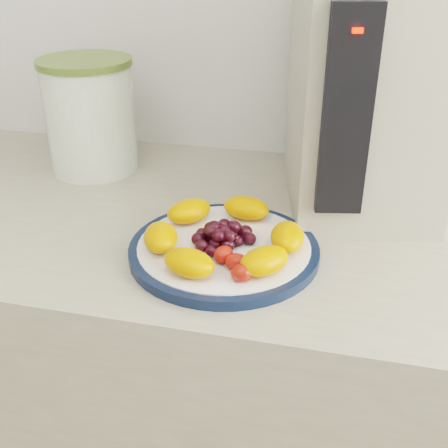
# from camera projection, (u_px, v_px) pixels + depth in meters

# --- Properties ---
(counter) EXTENTS (3.50, 0.60, 0.90)m
(counter) POSITION_uv_depth(u_px,v_px,m) (202.00, 409.00, 1.14)
(counter) COLOR #AAA38A
(counter) RESTS_ON floor
(cabinet_face) EXTENTS (3.48, 0.58, 0.84)m
(cabinet_face) POSITION_uv_depth(u_px,v_px,m) (203.00, 420.00, 1.15)
(cabinet_face) COLOR #876349
(cabinet_face) RESTS_ON floor
(plate_rim) EXTENTS (0.27, 0.27, 0.01)m
(plate_rim) POSITION_uv_depth(u_px,v_px,m) (224.00, 250.00, 0.80)
(plate_rim) COLOR #0E1C37
(plate_rim) RESTS_ON counter
(plate_face) EXTENTS (0.25, 0.25, 0.02)m
(plate_face) POSITION_uv_depth(u_px,v_px,m) (224.00, 250.00, 0.80)
(plate_face) COLOR white
(plate_face) RESTS_ON counter
(canister) EXTENTS (0.19, 0.19, 0.20)m
(canister) POSITION_uv_depth(u_px,v_px,m) (91.00, 119.00, 1.05)
(canister) COLOR #4C6C20
(canister) RESTS_ON counter
(canister_lid) EXTENTS (0.20, 0.20, 0.01)m
(canister_lid) POSITION_uv_depth(u_px,v_px,m) (84.00, 62.00, 1.00)
(canister_lid) COLOR #5A6F2E
(canister_lid) RESTS_ON canister
(appliance_body) EXTENTS (0.27, 0.34, 0.38)m
(appliance_body) POSITION_uv_depth(u_px,v_px,m) (365.00, 88.00, 0.88)
(appliance_body) COLOR #A29E8B
(appliance_body) RESTS_ON counter
(appliance_panel) EXTENTS (0.07, 0.03, 0.28)m
(appliance_panel) POSITION_uv_depth(u_px,v_px,m) (347.00, 115.00, 0.74)
(appliance_panel) COLOR black
(appliance_panel) RESTS_ON appliance_body
(appliance_led) EXTENTS (0.01, 0.01, 0.01)m
(appliance_led) POSITION_uv_depth(u_px,v_px,m) (358.00, 30.00, 0.68)
(appliance_led) COLOR #FF0C05
(appliance_led) RESTS_ON appliance_panel
(fruit_plate) EXTENTS (0.23, 0.23, 0.03)m
(fruit_plate) POSITION_uv_depth(u_px,v_px,m) (224.00, 237.00, 0.78)
(fruit_plate) COLOR orange
(fruit_plate) RESTS_ON plate_face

